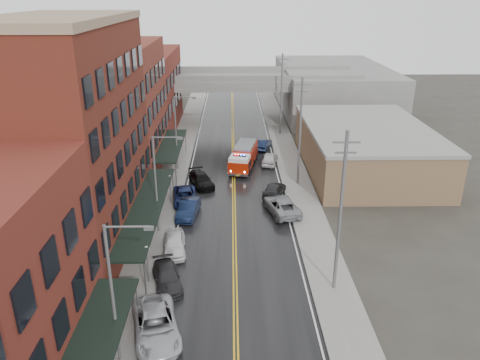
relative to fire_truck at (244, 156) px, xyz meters
name	(u,v)px	position (x,y,z in m)	size (l,w,h in m)	color
road	(234,203)	(-1.25, -10.45, -1.48)	(11.00, 160.00, 0.02)	black
sidewalk_left	(163,203)	(-8.55, -10.45, -1.42)	(3.00, 160.00, 0.15)	slate
sidewalk_right	(305,202)	(6.05, -10.45, -1.42)	(3.00, 160.00, 0.15)	slate
curb_left	(179,203)	(-6.90, -10.45, -1.42)	(0.30, 160.00, 0.15)	gray
curb_right	(289,202)	(4.40, -10.45, -1.42)	(0.30, 160.00, 0.15)	gray
brick_building_b	(70,140)	(-14.55, -17.45, 7.51)	(9.00, 20.00, 18.00)	#5D2718
brick_building_c	(119,108)	(-14.55, 0.05, 6.01)	(9.00, 15.00, 15.00)	maroon
brick_building_far	(146,92)	(-14.55, 17.55, 4.51)	(9.00, 20.00, 12.00)	maroon
tan_building	(365,149)	(14.75, -0.45, 1.01)	(14.00, 22.00, 5.00)	brown
right_far_block	(333,89)	(16.75, 29.55, 2.51)	(18.00, 30.00, 8.00)	slate
awning_1	(147,207)	(-8.74, -17.45, 1.50)	(2.60, 18.00, 3.09)	black
awning_2	(171,145)	(-8.74, 0.05, 1.49)	(2.60, 13.00, 3.09)	black
globe_lamp_1	(147,256)	(-7.65, -24.45, 0.82)	(0.44, 0.44, 3.12)	#59595B
globe_lamp_2	(170,183)	(-7.65, -10.45, 0.82)	(0.44, 0.44, 3.12)	#59595B
street_lamp_0	(116,287)	(-7.80, -32.45, 3.69)	(2.64, 0.22, 9.00)	#59595B
street_lamp_1	(158,179)	(-7.80, -16.45, 3.69)	(2.64, 0.22, 9.00)	#59595B
street_lamp_2	(178,128)	(-7.80, -0.45, 3.69)	(2.64, 0.22, 9.00)	#59595B
utility_pole_0	(341,211)	(5.95, -25.45, 4.81)	(1.80, 0.24, 12.00)	#59595B
utility_pole_1	(300,130)	(5.95, -5.45, 4.81)	(1.80, 0.24, 12.00)	#59595B
utility_pole_2	(281,93)	(5.95, 14.55, 4.81)	(1.80, 0.24, 12.00)	#59595B
overpass	(233,86)	(-1.25, 21.55, 4.49)	(40.00, 10.00, 7.50)	slate
fire_truck	(244,156)	(0.00, 0.00, 0.00)	(4.20, 7.87, 2.75)	#A11B07
parked_car_left_2	(156,325)	(-6.25, -30.25, -0.68)	(2.71, 5.87, 1.63)	#B0B4B9
parked_car_left_3	(167,277)	(-6.25, -24.75, -0.83)	(1.86, 4.58, 1.33)	#252527
parked_car_left_4	(174,244)	(-6.25, -19.94, -0.73)	(1.81, 4.49, 1.53)	silver
parked_car_left_5	(188,209)	(-5.64, -13.25, -0.71)	(1.65, 4.73, 1.56)	#0E1934
parked_car_left_6	(185,197)	(-6.25, -10.22, -0.78)	(2.36, 5.11, 1.42)	navy
parked_car_left_7	(201,180)	(-4.85, -5.65, -0.78)	(2.00, 4.93, 1.43)	black
parked_car_right_0	(282,205)	(3.41, -12.69, -0.71)	(2.58, 5.59, 1.55)	gray
parked_car_right_1	(274,190)	(3.04, -8.56, -0.82)	(1.87, 4.61, 1.34)	black
parked_car_right_2	(270,158)	(3.35, 1.35, -0.75)	(1.76, 4.37, 1.49)	silver
parked_car_right_3	(263,144)	(2.94, 7.35, -0.79)	(1.48, 4.25, 1.40)	black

